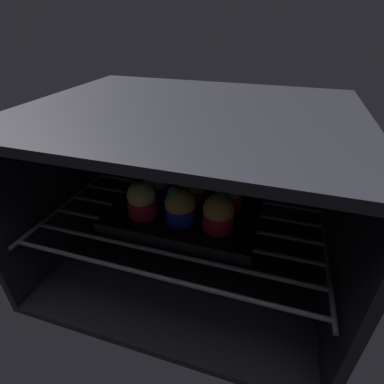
{
  "coord_description": "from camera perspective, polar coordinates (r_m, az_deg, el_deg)",
  "views": [
    {
      "loc": [
        15.94,
        -26.75,
        49.58
      ],
      "look_at": [
        0.0,
        23.83,
        17.21
      ],
      "focal_mm": 27.48,
      "sensor_mm": 36.0,
      "label": 1
    }
  ],
  "objects": [
    {
      "name": "muffin_row1_col0",
      "position": [
        0.63,
        -6.63,
        2.09
      ],
      "size": [
        6.01,
        6.01,
        7.97
      ],
      "color": "#1928B7",
      "rests_on": "baking_tray"
    },
    {
      "name": "muffin_row1_col1",
      "position": [
        0.62,
        0.26,
        1.11
      ],
      "size": [
        6.09,
        6.09,
        7.1
      ],
      "color": "#7A238C",
      "rests_on": "baking_tray"
    },
    {
      "name": "muffin_row2_col1",
      "position": [
        0.68,
        1.76,
        4.28
      ],
      "size": [
        6.04,
        6.04,
        7.98
      ],
      "color": "#1928B7",
      "rests_on": "baking_tray"
    },
    {
      "name": "muffin_row0_col1",
      "position": [
        0.56,
        -2.56,
        -2.63
      ],
      "size": [
        5.9,
        5.9,
        7.65
      ],
      "color": "#1928B7",
      "rests_on": "baking_tray"
    },
    {
      "name": "muffin_row0_col0",
      "position": [
        0.58,
        -9.73,
        -1.44
      ],
      "size": [
        5.7,
        5.7,
        7.37
      ],
      "color": "red",
      "rests_on": "baking_tray"
    },
    {
      "name": "muffin_row0_col2",
      "position": [
        0.54,
        5.22,
        -4.0
      ],
      "size": [
        5.76,
        5.76,
        7.33
      ],
      "color": "red",
      "rests_on": "baking_tray"
    },
    {
      "name": "baking_tray",
      "position": [
        0.63,
        0.0,
        -1.94
      ],
      "size": [
        29.22,
        29.22,
        2.2
      ],
      "color": "black",
      "rests_on": "oven_rack"
    },
    {
      "name": "muffin_row2_col0",
      "position": [
        0.7,
        -4.39,
        4.98
      ],
      "size": [
        6.25,
        6.25,
        7.52
      ],
      "color": "red",
      "rests_on": "baking_tray"
    },
    {
      "name": "oven_rack",
      "position": [
        0.63,
        -0.5,
        -3.65
      ],
      "size": [
        54.8,
        42.0,
        0.8
      ],
      "color": "#51515B",
      "rests_on": "oven_cavity"
    },
    {
      "name": "muffin_row1_col2",
      "position": [
        0.6,
        7.13,
        -0.11
      ],
      "size": [
        5.79,
        5.79,
        7.28
      ],
      "color": "red",
      "rests_on": "baking_tray"
    },
    {
      "name": "muffin_row2_col2",
      "position": [
        0.67,
        8.18,
        3.04
      ],
      "size": [
        5.7,
        5.7,
        6.95
      ],
      "color": "#0C8C84",
      "rests_on": "baking_tray"
    },
    {
      "name": "oven_cavity",
      "position": [
        0.64,
        0.65,
        0.91
      ],
      "size": [
        59.0,
        47.0,
        37.0
      ],
      "color": "black",
      "rests_on": "ground"
    }
  ]
}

